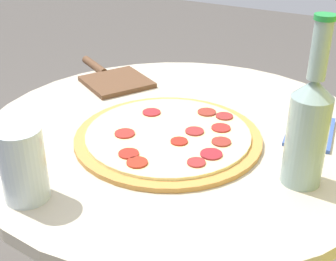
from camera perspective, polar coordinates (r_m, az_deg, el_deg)
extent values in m
cylinder|color=#B2A893|center=(1.18, 1.17, -15.31)|extent=(0.07, 0.07, 0.66)
cylinder|color=#B2A893|center=(0.98, 1.36, -0.55)|extent=(0.84, 0.84, 0.02)
cylinder|color=#B77F3D|center=(0.94, 0.00, -0.81)|extent=(0.37, 0.37, 0.01)
cylinder|color=beige|center=(0.93, 0.00, -0.38)|extent=(0.33, 0.33, 0.01)
cylinder|color=maroon|center=(0.95, 6.47, 0.32)|extent=(0.04, 0.04, 0.00)
cylinder|color=maroon|center=(1.00, 6.89, 1.75)|extent=(0.04, 0.04, 0.00)
cylinder|color=maroon|center=(1.01, -2.03, 2.23)|extent=(0.04, 0.04, 0.00)
cylinder|color=maroon|center=(0.86, -4.82, -2.82)|extent=(0.04, 0.04, 0.00)
cylinder|color=maroon|center=(0.83, -3.79, -3.91)|extent=(0.04, 0.04, 0.00)
cylinder|color=maroon|center=(0.93, 3.25, -0.09)|extent=(0.04, 0.04, 0.00)
cylinder|color=maroon|center=(0.90, 6.51, -1.37)|extent=(0.04, 0.04, 0.00)
cylinder|color=maroon|center=(1.01, 4.75, 2.25)|extent=(0.04, 0.04, 0.00)
cylinder|color=maroon|center=(0.83, 3.47, -3.91)|extent=(0.03, 0.03, 0.00)
cylinder|color=maroon|center=(0.90, 1.36, -1.33)|extent=(0.03, 0.03, 0.00)
cylinder|color=maroon|center=(0.93, -5.30, -0.36)|extent=(0.04, 0.04, 0.00)
cylinder|color=maroon|center=(0.86, 5.30, -2.87)|extent=(0.04, 0.04, 0.00)
cylinder|color=gray|center=(0.80, 16.45, -1.25)|extent=(0.07, 0.07, 0.16)
cone|color=gray|center=(0.76, 17.39, 4.94)|extent=(0.07, 0.07, 0.03)
cylinder|color=gray|center=(0.74, 18.05, 9.28)|extent=(0.03, 0.03, 0.09)
cylinder|color=#1E8438|center=(0.73, 18.63, 12.98)|extent=(0.03, 0.03, 0.01)
cube|color=brown|center=(1.21, -6.28, 5.92)|extent=(0.21, 0.21, 0.01)
cylinder|color=brown|center=(1.33, -8.93, 7.78)|extent=(0.08, 0.12, 0.02)
cylinder|color=#ADBCC6|center=(0.77, -17.27, -3.98)|extent=(0.07, 0.07, 0.13)
cube|color=#334C99|center=(1.00, 16.92, -0.12)|extent=(0.16, 0.11, 0.01)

